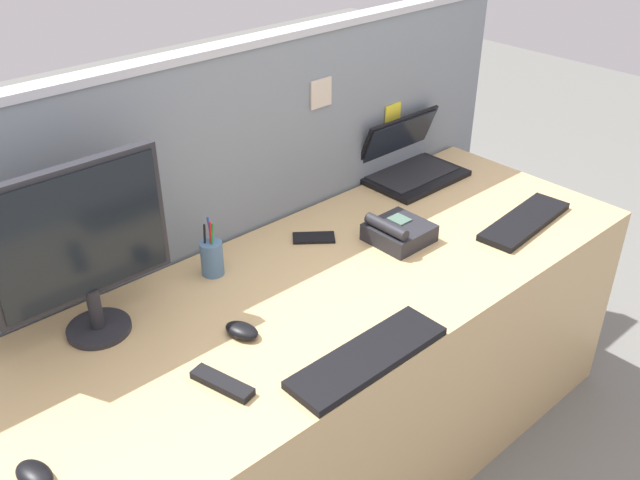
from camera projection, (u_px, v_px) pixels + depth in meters
name	position (u px, v px, depth m)	size (l,w,h in m)	color
ground_plane	(330.00, 457.00, 2.45)	(10.00, 10.00, 0.00)	slate
desk	(330.00, 377.00, 2.26)	(2.14, 0.79, 0.75)	tan
cubicle_divider	(245.00, 243.00, 2.38)	(2.42, 0.07, 1.37)	gray
desktop_monitor	(80.00, 242.00, 1.73)	(0.47, 0.17, 0.48)	#232328
laptop	(407.00, 162.00, 2.67)	(0.37, 0.28, 0.23)	black
desk_phone	(398.00, 232.00, 2.26)	(0.18, 0.18, 0.09)	#232328
keyboard_main	(368.00, 357.00, 1.76)	(0.46, 0.14, 0.02)	black
keyboard_spare	(525.00, 221.00, 2.36)	(0.41, 0.13, 0.02)	black
computer_mouse_right_hand	(34.00, 475.00, 1.43)	(0.06, 0.10, 0.03)	black
computer_mouse_left_hand	(242.00, 330.00, 1.84)	(0.06, 0.10, 0.03)	black
pen_cup	(212.00, 257.00, 2.08)	(0.07, 0.07, 0.18)	#4C7093
cell_phone_black_slab	(314.00, 238.00, 2.28)	(0.07, 0.14, 0.01)	black
tv_remote	(222.00, 383.00, 1.68)	(0.04, 0.17, 0.02)	black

